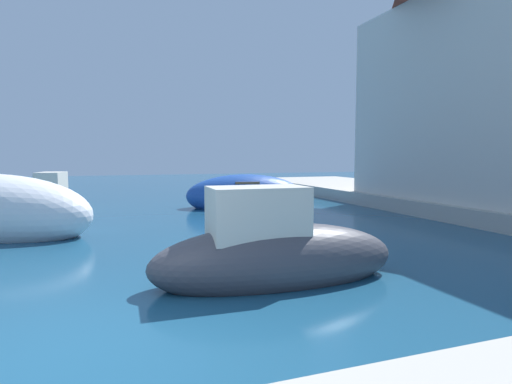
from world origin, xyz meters
TOP-DOWN VIEW (x-y plane):
  - ground at (0.00, 0.00)m, footprint 80.00×80.00m
  - quay_promenade at (4.32, -0.37)m, footprint 44.00×32.00m
  - moored_boat_1 at (5.54, 10.82)m, footprint 4.77×2.64m
  - moored_boat_2 at (2.99, 1.57)m, footprint 4.08×1.43m
  - moored_boat_4 at (-1.34, 12.71)m, footprint 1.67×3.17m
  - waterfront_building_main at (13.00, 6.35)m, footprint 5.66×9.23m

SIDE VIEW (x-z plane):
  - ground at x=0.00m, z-range 0.00..0.00m
  - quay_promenade at x=4.32m, z-range 0.00..0.50m
  - moored_boat_4 at x=-1.34m, z-range -0.39..1.22m
  - moored_boat_2 at x=2.99m, z-range -0.46..1.33m
  - moored_boat_1 at x=5.54m, z-range -0.37..1.28m
  - waterfront_building_main at x=13.00m, z-range 0.55..8.24m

